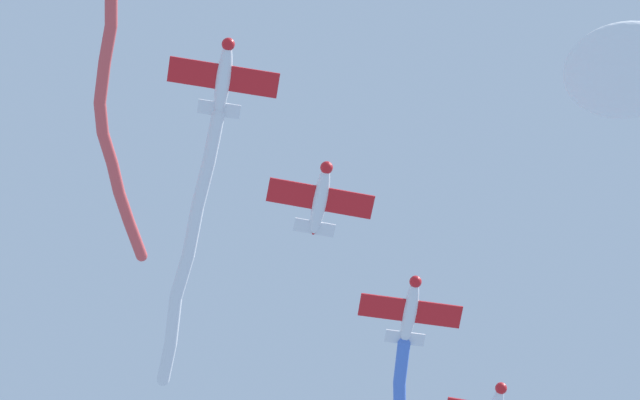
# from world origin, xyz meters

# --- Properties ---
(smoke_trail_lead) EXTENTS (19.73, 3.08, 3.14)m
(smoke_trail_lead) POSITION_xyz_m (15.30, 0.30, 85.23)
(smoke_trail_lead) COLOR #DB4C4C
(airplane_left_wing) EXTENTS (5.38, 7.16, 1.77)m
(airplane_left_wing) POSITION_xyz_m (11.31, -6.76, 84.72)
(airplane_left_wing) COLOR white
(smoke_trail_left_wing) EXTENTS (20.01, 4.41, 1.23)m
(smoke_trail_left_wing) POSITION_xyz_m (23.40, -4.61, 84.57)
(smoke_trail_left_wing) COLOR white
(airplane_right_wing) EXTENTS (5.41, 7.18, 1.77)m
(airplane_right_wing) POSITION_xyz_m (19.33, -13.23, 84.97)
(airplane_right_wing) COLOR white
(airplane_slot) EXTENTS (5.36, 7.14, 1.77)m
(airplane_slot) POSITION_xyz_m (27.36, -19.68, 85.22)
(airplane_slot) COLOR white
(cloud_west) EXTENTS (9.62, 10.66, 3.52)m
(cloud_west) POSITION_xyz_m (12.10, -35.23, 94.51)
(cloud_west) COLOR white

